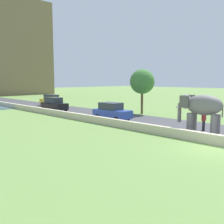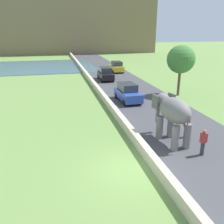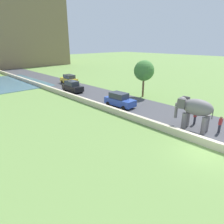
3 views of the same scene
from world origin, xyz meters
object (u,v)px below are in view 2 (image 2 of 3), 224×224
person_beside_elephant (186,126)px  person_trailing (203,142)px  car_black (105,74)px  elephant (172,112)px  car_blue (128,93)px  car_yellow (117,67)px

person_beside_elephant → person_trailing: (-0.32, -2.41, 0.00)m
car_black → elephant: bearing=-90.1°
car_black → car_blue: 10.72m
person_trailing → car_yellow: size_ratio=0.40×
person_beside_elephant → car_blue: bearing=97.9°
car_black → person_trailing: bearing=-87.6°
person_beside_elephant → car_yellow: (1.88, 25.90, 0.03)m
person_trailing → elephant: bearing=115.5°
person_beside_elephant → person_trailing: bearing=-97.5°
car_black → car_blue: size_ratio=0.99×
person_trailing → car_blue: size_ratio=0.40×
car_black → car_yellow: bearing=62.6°
elephant → person_beside_elephant: 1.78m
car_blue → car_yellow: same height
elephant → car_black: 20.23m
person_trailing → car_yellow: 28.40m
car_black → car_yellow: (3.15, 6.06, 0.00)m
elephant → car_blue: bearing=89.8°
person_beside_elephant → person_trailing: size_ratio=1.00×
elephant → person_beside_elephant: elephant is taller
elephant → person_beside_elephant: (1.30, 0.36, -1.16)m
person_trailing → person_beside_elephant: bearing=82.5°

